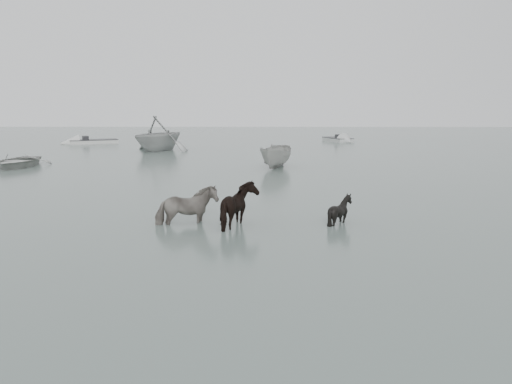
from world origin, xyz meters
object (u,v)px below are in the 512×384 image
pony_dark (240,201)px  pony_black (340,205)px  rowboat_lead (17,160)px  pony_pinto (186,199)px

pony_dark → pony_black: bearing=-88.2°
rowboat_lead → pony_black: bearing=-42.4°
pony_black → rowboat_lead: 22.08m
pony_pinto → pony_black: size_ratio=1.63×
pony_pinto → pony_dark: size_ratio=1.23×
pony_pinto → rowboat_lead: 18.83m
pony_pinto → rowboat_lead: (-12.23, 14.32, -0.36)m
pony_dark → pony_pinto: bearing=76.0°
rowboat_lead → pony_dark: bearing=-48.9°
pony_pinto → pony_dark: (1.68, -0.23, -0.03)m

